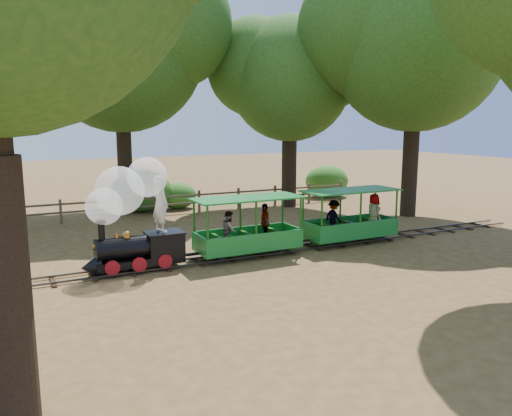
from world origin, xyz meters
name	(u,v)px	position (x,y,z in m)	size (l,w,h in m)	color
ground	(258,255)	(0.00, 0.00, 0.00)	(90.00, 90.00, 0.00)	olive
track	(258,253)	(0.00, 0.00, 0.07)	(22.00, 1.00, 0.10)	#3F3D3A
locomotive	(129,207)	(-3.93, 0.07, 1.81)	(2.82, 1.33, 3.24)	black
carriage_front	(248,232)	(-0.36, 0.02, 0.76)	(3.37, 1.38, 1.75)	#1B7F2D
carriage_rear	(351,220)	(3.54, -0.03, 0.80)	(3.37, 1.38, 1.75)	#1B7F2D
oak_nc	(118,38)	(-2.04, 9.60, 7.74)	(9.33, 8.21, 11.08)	#2D2116
oak_ne	(289,73)	(5.47, 7.58, 6.40)	(7.34, 6.46, 9.04)	#2D2116
oak_e	(415,35)	(8.96, 3.10, 7.73)	(9.18, 8.08, 11.02)	#2D2116
fence	(178,201)	(0.00, 8.00, 0.58)	(18.10, 0.10, 1.00)	brown
shrub_mid_w	(142,191)	(-1.33, 9.30, 0.97)	(2.80, 2.15, 1.94)	#2D6B1E
shrub_mid_e	(178,196)	(0.40, 9.30, 0.62)	(1.80, 1.38, 1.25)	#2D6B1E
shrub_east	(327,181)	(9.00, 9.30, 0.88)	(2.53, 1.94, 1.75)	#2D6B1E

